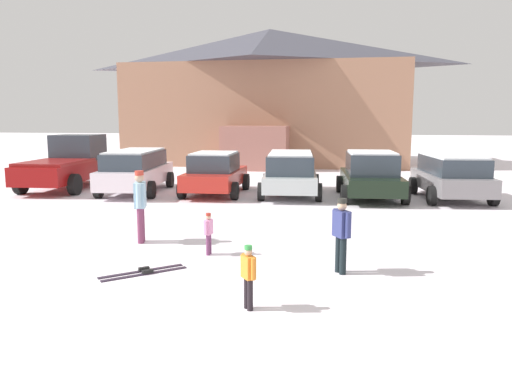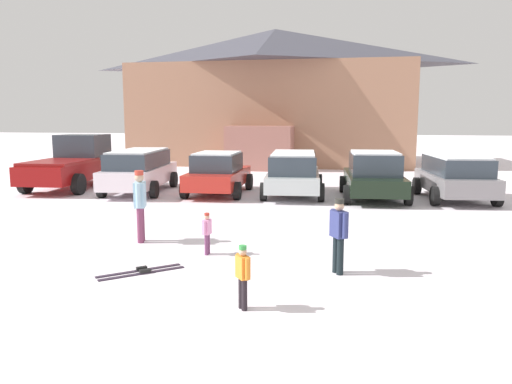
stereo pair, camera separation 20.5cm
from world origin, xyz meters
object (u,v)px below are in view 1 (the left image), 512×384
Objects in this scene: pickup_truck at (70,164)px; parked_silver_wagon at (291,172)px; skier_child_in_pink_snowsuit at (209,231)px; ski_lodge at (269,96)px; parked_red_sedan at (215,173)px; parked_grey_wagon at (451,175)px; skier_child_in_orange_jacket at (248,273)px; parked_black_sedan at (371,175)px; parked_white_suv at (136,170)px; pair_of_skis at (144,272)px; skier_adult_in_blue_parka at (140,202)px; skier_teen_in_navy_coat at (341,231)px.

parked_silver_wagon is at bearing -2.22° from pickup_truck.
ski_lodge is at bearing 95.13° from skier_child_in_pink_snowsuit.
parked_red_sedan is 0.89× the size of parked_silver_wagon.
parked_red_sedan is 0.98× the size of parked_grey_wagon.
skier_child_in_orange_jacket is at bearing -87.23° from parked_silver_wagon.
ski_lodge is 4.12× the size of parked_grey_wagon.
parked_black_sedan reaches higher than skier_child_in_pink_snowsuit.
skier_child_in_orange_jacket is (6.45, -10.89, -0.33)m from parked_white_suv.
ski_lodge is at bearing 97.67° from skier_child_in_orange_jacket.
parked_white_suv is 4.92× the size of skier_child_in_orange_jacket.
pickup_truck reaches higher than parked_red_sedan.
parked_red_sedan is at bearing 1.84° from parked_white_suv.
parked_white_suv is 3.11m from parked_red_sedan.
skier_child_in_orange_jacket reaches higher than skier_child_in_pink_snowsuit.
parked_silver_wagon is 5.24× the size of skier_child_in_pink_snowsuit.
skier_child_in_orange_jacket is (9.62, -11.61, -0.43)m from pickup_truck.
parked_grey_wagon is 12.32m from skier_child_in_orange_jacket.
parked_silver_wagon is 11.28m from skier_child_in_orange_jacket.
parked_black_sedan is 10.64m from pair_of_skis.
parked_grey_wagon reaches higher than pair_of_skis.
skier_adult_in_blue_parka is 4.82m from skier_teen_in_navy_coat.
ski_lodge is 3.71× the size of parked_silver_wagon.
parked_silver_wagon is 10.04m from pair_of_skis.
skier_child_in_orange_jacket is 0.70× the size of skier_teen_in_navy_coat.
ski_lodge reaches higher than pair_of_skis.
skier_child_in_pink_snowsuit is at bearing 58.88° from pair_of_skis.
parked_white_suv is 1.10× the size of parked_black_sedan.
ski_lodge is 3.93× the size of parked_black_sedan.
parked_white_suv is (-3.06, -14.29, -3.36)m from ski_lodge.
ski_lodge reaches higher than pickup_truck.
skier_child_in_pink_snowsuit reaches higher than pair_of_skis.
parked_black_sedan is (5.74, -14.22, -3.40)m from ski_lodge.
parked_silver_wagon is (5.91, 0.37, -0.02)m from parked_white_suv.
pickup_truck is 3.22× the size of skier_adult_in_blue_parka.
parked_black_sedan is 3.14× the size of pair_of_skis.
skier_child_in_pink_snowsuit is at bearing -22.60° from skier_adult_in_blue_parka.
parked_silver_wagon is 9.42m from skier_teen_in_navy_coat.
parked_grey_wagon is (11.57, 0.31, -0.03)m from parked_white_suv.
parked_red_sedan is 2.49× the size of skier_adult_in_blue_parka.
pair_of_skis is (0.96, -2.19, -0.92)m from skier_adult_in_blue_parka.
parked_white_suv reaches higher than parked_red_sedan.
skier_adult_in_blue_parka reaches higher than pair_of_skis.
skier_adult_in_blue_parka is (3.25, -7.30, 0.06)m from parked_white_suv.
pickup_truck is at bearing 178.42° from parked_grey_wagon.
pair_of_skis is at bearing -115.66° from parked_black_sedan.
skier_adult_in_blue_parka is 1.19× the size of skier_teen_in_navy_coat.
ski_lodge reaches higher than parked_white_suv.
parked_grey_wagon is 12.29m from pair_of_skis.
parked_white_suv is 3.45× the size of pair_of_skis.
parked_silver_wagon is at bearing 80.18° from pair_of_skis.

